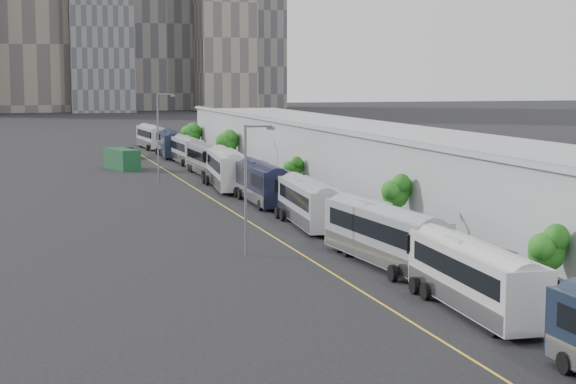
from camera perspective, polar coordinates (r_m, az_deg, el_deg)
name	(u,v)px	position (r m, az deg, el deg)	size (l,w,h in m)	color
sidewalk	(430,239)	(69.73, 8.41, -2.76)	(10.00, 170.00, 0.12)	gray
lane_line	(289,247)	(66.16, 0.08, -3.25)	(0.12, 160.00, 0.02)	gold
depot	(482,189)	(70.97, 11.40, 0.16)	(12.45, 160.40, 7.20)	gray
bus_2	(474,283)	(48.64, 10.96, -5.31)	(3.06, 12.21, 3.54)	silver
bus_3	(384,240)	(59.80, 5.71, -2.83)	(3.58, 13.10, 3.78)	gray
bus_4	(309,207)	(74.84, 1.23, -0.89)	(3.47, 12.57, 3.63)	#9B9DA4
bus_5	(262,186)	(88.33, -1.58, 0.35)	(2.91, 12.98, 3.78)	black
bus_6	(227,172)	(100.06, -3.66, 1.17)	(4.06, 14.07, 4.05)	silver
bus_7	(206,162)	(114.40, -4.87, 1.78)	(2.75, 12.31, 3.59)	slate
bus_8	(186,152)	(129.73, -6.07, 2.38)	(2.79, 12.52, 3.65)	#A1A3AA
bus_9	(171,146)	(140.12, -6.98, 2.73)	(3.62, 13.07, 3.77)	#161C31
bus_10	(152,139)	(156.62, -8.09, 3.14)	(3.32, 13.02, 3.77)	#B6B6B8
tree_1	(547,248)	(49.55, 15.09, -3.23)	(1.86, 1.86, 4.12)	black
tree_2	(396,192)	(67.04, 6.39, 0.02)	(1.86, 1.86, 4.66)	black
tree_3	(293,169)	(91.45, 0.31, 1.37)	(1.64, 1.64, 3.70)	black
tree_4	(227,141)	(117.91, -3.65, 3.05)	(2.58, 2.58, 5.08)	black
tree_5	(191,133)	(141.43, -5.79, 3.52)	(2.88, 2.88, 4.87)	black
street_lamp_near	(248,180)	(62.35, -2.36, 0.71)	(2.04, 0.22, 8.54)	#59595E
street_lamp_far	(160,132)	(105.48, -7.62, 3.53)	(2.04, 0.22, 9.77)	#59595E
shipping_container	(122,159)	(122.09, -9.81, 1.93)	(2.36, 6.48, 2.59)	#123C1F
suv	(130,153)	(138.95, -9.37, 2.30)	(2.49, 5.39, 1.50)	black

